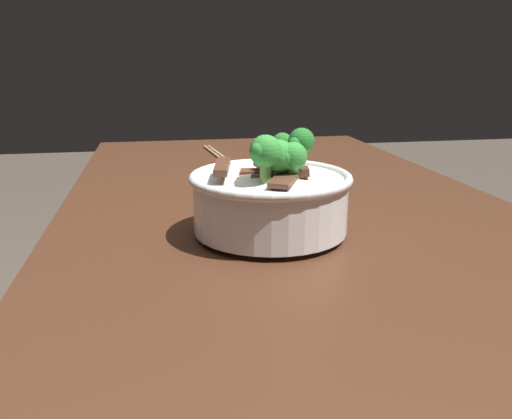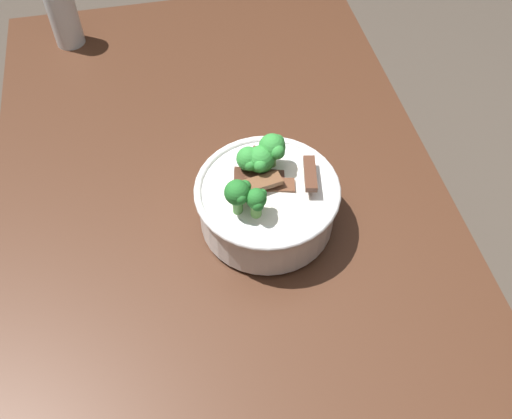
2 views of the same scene
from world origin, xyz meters
TOP-DOWN VIEW (x-y plane):
  - dining_table at (0.00, 0.00)m, footprint 1.60×0.78m
  - rice_bowl at (-0.12, 0.06)m, footprint 0.23×0.23m
  - chopsticks_pair at (0.54, 0.07)m, footprint 0.24×0.05m

SIDE VIEW (x-z plane):
  - dining_table at x=0.00m, z-range 0.28..1.03m
  - chopsticks_pair at x=0.54m, z-range 0.74..0.75m
  - rice_bowl at x=-0.12m, z-range 0.73..0.88m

